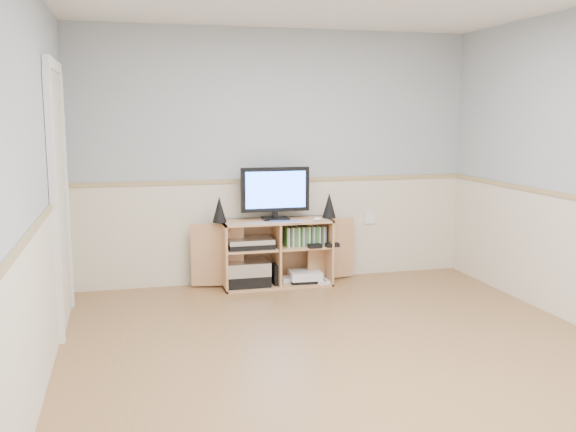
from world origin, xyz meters
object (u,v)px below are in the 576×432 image
at_px(keyboard, 286,222).
at_px(game_consoles, 304,277).
at_px(media_cabinet, 275,251).
at_px(monitor, 275,191).

relative_size(keyboard, game_consoles, 0.66).
xyz_separation_m(media_cabinet, game_consoles, (0.27, -0.06, -0.26)).
bearing_deg(game_consoles, media_cabinet, 167.18).
bearing_deg(media_cabinet, game_consoles, -12.82).
xyz_separation_m(monitor, game_consoles, (0.27, -0.06, -0.86)).
distance_m(media_cabinet, monitor, 0.60).
xyz_separation_m(keyboard, game_consoles, (0.22, 0.13, -0.59)).
distance_m(keyboard, game_consoles, 0.64).
xyz_separation_m(monitor, keyboard, (0.06, -0.19, -0.27)).
height_order(monitor, game_consoles, monitor).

